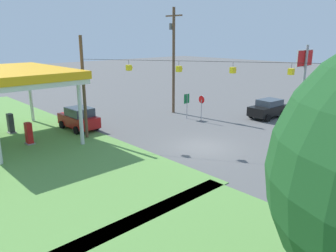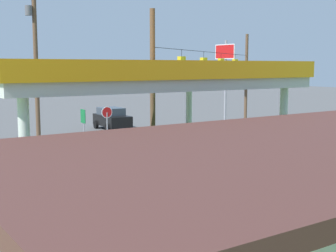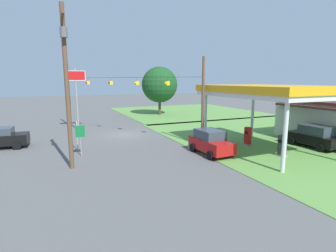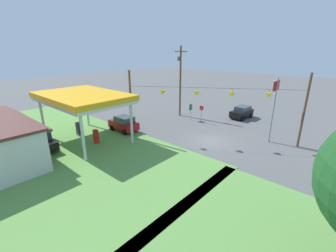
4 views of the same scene
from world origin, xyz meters
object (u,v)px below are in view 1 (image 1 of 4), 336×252
Objects in this scene: fuel_pump_near at (29,134)px; car_on_crossroad at (268,108)px; car_at_pumps_front at (79,118)px; route_sign at (187,101)px; gas_station_canopy at (13,76)px; stop_sign_overhead at (303,77)px; fuel_pump_far at (11,124)px; utility_pole_main at (173,56)px; stop_sign_roadside at (202,103)px.

car_on_crossroad is (-7.66, -20.12, 0.15)m from fuel_pump_near.
route_sign reaches higher than car_at_pumps_front.
gas_station_canopy is 20.69m from stop_sign_overhead.
utility_pole_main is at bearing -103.44° from fuel_pump_far.
fuel_pump_near is at bearing 43.59° from stop_sign_overhead.
route_sign is (-2.47, -14.11, 0.93)m from fuel_pump_near.
car_at_pumps_front is 1.62× the size of stop_sign_roadside.
car_on_crossroad is at bearing -120.80° from car_at_pumps_front.
gas_station_canopy is 15.10m from utility_pole_main.
utility_pole_main is (-0.81, -10.33, 4.83)m from car_at_pumps_front.
gas_station_canopy is 4.27× the size of stop_sign_roadside.
gas_station_canopy is at bearing 78.76° from car_at_pumps_front.
car_on_crossroad is 1.67× the size of stop_sign_roadside.
gas_station_canopy is 2.55× the size of car_on_crossroad.
stop_sign_roadside is at bearing -25.76° from car_on_crossroad.
fuel_pump_near is 0.16× the size of utility_pole_main.
utility_pole_main is (14.24, -1.71, 0.70)m from stop_sign_overhead.
fuel_pump_near is 0.69× the size of route_sign.
fuel_pump_near is 0.66× the size of stop_sign_roadside.
car_on_crossroad is at bearing -130.83° from route_sign.
route_sign is (11.46, -0.85, -3.40)m from stop_sign_overhead.
stop_sign_roadside reaches higher than route_sign.
car_at_pumps_front is at bearing -100.02° from gas_station_canopy.
route_sign is (-6.35, -14.11, 0.93)m from fuel_pump_far.
car_on_crossroad is at bearing 60.00° from stop_sign_roadside.
utility_pole_main reaches higher than gas_station_canopy.
car_at_pumps_front reaches higher than car_on_crossroad.
fuel_pump_far is 5.41m from car_at_pumps_front.
car_on_crossroad is 10.19m from stop_sign_overhead.
route_sign is 5.03m from utility_pole_main.
stop_sign_overhead is (-15.87, -13.27, 0.22)m from gas_station_canopy.
utility_pole_main is (2.77, -0.87, 4.10)m from route_sign.
car_at_pumps_front is at bearing -76.48° from fuel_pump_near.
stop_sign_overhead reaches higher than car_at_pumps_front.
gas_station_canopy reaches higher than fuel_pump_far.
stop_sign_roadside is at bearing -106.65° from fuel_pump_near.
stop_sign_overhead reaches higher than route_sign.
utility_pole_main is (0.30, -14.98, 5.03)m from fuel_pump_near.
fuel_pump_near is at bearing -16.61° from car_on_crossroad.
route_sign is at bearing -4.22° from stop_sign_overhead.
gas_station_canopy is 15.12m from route_sign.
route_sign is at bearing 162.63° from utility_pole_main.
fuel_pump_far is at bearing 58.07° from car_at_pumps_front.
gas_station_canopy is 4.54m from fuel_pump_near.
stop_sign_overhead is (-6.27, 6.85, 4.18)m from car_on_crossroad.
car_at_pumps_front is 0.39× the size of utility_pole_main.
utility_pole_main reaches higher than fuel_pump_near.
gas_station_canopy is 2.63× the size of car_at_pumps_front.
car_on_crossroad reaches higher than fuel_pump_far.
car_at_pumps_front is at bearing 85.49° from utility_pole_main.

